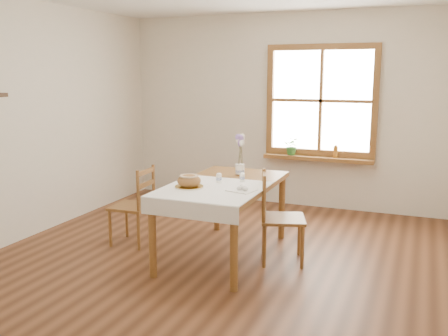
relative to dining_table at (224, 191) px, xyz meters
The scene contains 18 objects.
ground 0.73m from the dining_table, 90.00° to the right, with size 5.00×5.00×0.00m, color brown.
room_walls 1.08m from the dining_table, 90.00° to the right, with size 4.60×5.10×2.65m.
window 2.36m from the dining_table, 77.02° to the left, with size 1.46×0.08×1.46m.
window_sill 2.16m from the dining_table, 76.61° to the left, with size 1.46×0.20×0.05m.
dining_table is the anchor object (origin of this frame).
table_linen 0.32m from the dining_table, 90.00° to the right, with size 0.91×0.99×0.01m, color white.
chair_left 1.08m from the dining_table, behind, with size 0.40×0.41×0.85m, color brown, non-canonical shape.
chair_right 0.63m from the dining_table, ahead, with size 0.41×0.43×0.89m, color brown, non-canonical shape.
bread_plate 0.42m from the dining_table, 121.95° to the right, with size 0.26×0.26×0.01m, color white.
bread_loaf 0.44m from the dining_table, 121.95° to the right, with size 0.22×0.22×0.12m, color olive.
egg_napkin 0.42m from the dining_table, 44.72° to the right, with size 0.23×0.19×0.01m, color white.
eggs 0.42m from the dining_table, 44.72° to the right, with size 0.18×0.16×0.04m, color white, non-canonical shape.
salt_shaker 0.16m from the dining_table, 118.57° to the right, with size 0.05×0.05×0.10m, color white.
pepper_shaker 0.23m from the dining_table, 23.23° to the left, with size 0.05×0.05×0.10m, color white.
flower_vase 0.46m from the dining_table, 89.22° to the left, with size 0.10×0.10×0.11m, color white.
lavender_bouquet 0.56m from the dining_table, 89.22° to the left, with size 0.17×0.17×0.32m, color #815FAA, non-canonical shape.
potted_plant 2.11m from the dining_table, 86.05° to the left, with size 0.22×0.24×0.19m, color #32722D.
amber_bottle 2.23m from the dining_table, 70.86° to the left, with size 0.06×0.06×0.17m, color #AA681F.
Camera 1 is at (1.80, -4.14, 1.83)m, focal length 40.00 mm.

